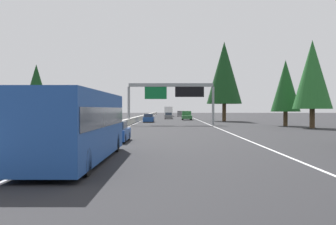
% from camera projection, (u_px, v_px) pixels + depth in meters
% --- Properties ---
extents(ground_plane, '(320.00, 320.00, 0.00)m').
position_uv_depth(ground_plane, '(135.00, 123.00, 65.84)').
color(ground_plane, '#262628').
extents(median_barrier, '(180.00, 0.56, 0.90)m').
position_uv_depth(median_barrier, '(142.00, 118.00, 85.84)').
color(median_barrier, '#ADAAA3').
rests_on(median_barrier, ground).
extents(shoulder_stripe_right, '(160.00, 0.16, 0.01)m').
position_uv_depth(shoulder_stripe_right, '(201.00, 121.00, 75.79)').
color(shoulder_stripe_right, silver).
rests_on(shoulder_stripe_right, ground).
extents(shoulder_stripe_median, '(160.00, 0.16, 0.01)m').
position_uv_depth(shoulder_stripe_median, '(141.00, 121.00, 75.84)').
color(shoulder_stripe_median, silver).
rests_on(shoulder_stripe_median, ground).
extents(sign_gantry_overhead, '(0.50, 12.68, 6.07)m').
position_uv_depth(sign_gantry_overhead, '(172.00, 92.00, 58.79)').
color(sign_gantry_overhead, gray).
rests_on(sign_gantry_overhead, ground).
extents(bus_near_center, '(11.50, 2.55, 3.10)m').
position_uv_depth(bus_near_center, '(79.00, 123.00, 18.06)').
color(bus_near_center, '#1E4793').
rests_on(bus_near_center, ground).
extents(sedan_distant_b, '(4.40, 1.80, 1.47)m').
position_uv_depth(sedan_distant_b, '(115.00, 132.00, 29.01)').
color(sedan_distant_b, '#1E4793').
rests_on(sedan_distant_b, ground).
extents(pickup_far_right, '(5.60, 2.00, 1.86)m').
position_uv_depth(pickup_far_right, '(187.00, 116.00, 84.55)').
color(pickup_far_right, '#2D6B38').
rests_on(pickup_far_right, ground).
extents(box_truck_mid_right, '(8.50, 2.40, 2.95)m').
position_uv_depth(box_truck_mid_right, '(169.00, 111.00, 123.49)').
color(box_truck_mid_right, white).
rests_on(box_truck_mid_right, ground).
extents(minivan_mid_left, '(5.00, 1.95, 1.69)m').
position_uv_depth(minivan_mid_left, '(181.00, 113.00, 122.00)').
color(minivan_mid_left, slate).
rests_on(minivan_mid_left, ground).
extents(sedan_far_center, '(4.40, 1.80, 1.47)m').
position_uv_depth(sedan_far_center, '(169.00, 116.00, 92.63)').
color(sedan_far_center, slate).
rests_on(sedan_far_center, ground).
extents(sedan_mid_center, '(4.40, 1.80, 1.47)m').
position_uv_depth(sedan_mid_center, '(149.00, 118.00, 70.21)').
color(sedan_mid_center, '#1E4793').
rests_on(sedan_mid_center, ground).
extents(conifer_right_near, '(4.69, 4.69, 10.67)m').
position_uv_depth(conifer_right_near, '(312.00, 75.00, 48.60)').
color(conifer_right_near, '#4C3823').
rests_on(conifer_right_near, ground).
extents(conifer_right_mid, '(3.95, 3.95, 8.98)m').
position_uv_depth(conifer_right_mid, '(286.00, 86.00, 54.77)').
color(conifer_right_mid, '#4C3823').
rests_on(conifer_right_mid, ground).
extents(conifer_right_far, '(6.57, 6.57, 14.94)m').
position_uv_depth(conifer_right_far, '(224.00, 73.00, 75.57)').
color(conifer_right_far, '#4C3823').
rests_on(conifer_right_far, ground).
extents(conifer_left_near, '(4.01, 4.01, 9.11)m').
position_uv_depth(conifer_left_near, '(36.00, 88.00, 61.20)').
color(conifer_left_near, '#4C3823').
rests_on(conifer_left_near, ground).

